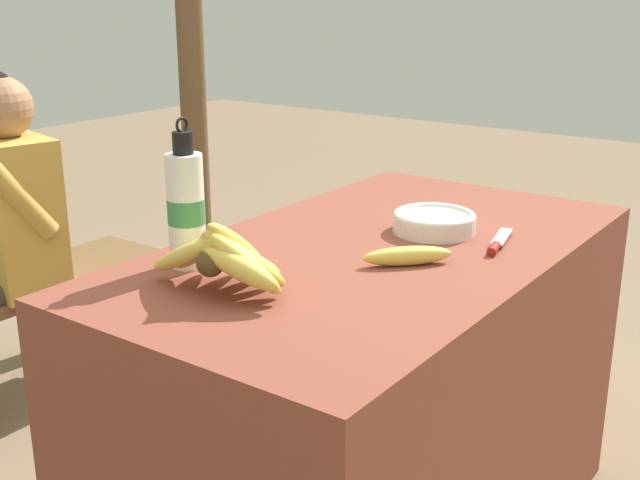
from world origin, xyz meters
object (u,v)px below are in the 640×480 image
(banana_bunch_ripe, at_px, (224,256))
(loose_banana_front, at_px, (408,256))
(knife, at_px, (497,244))
(water_bottle, at_px, (186,208))
(serving_bowl, at_px, (434,221))

(banana_bunch_ripe, relative_size, loose_banana_front, 1.94)
(knife, bearing_deg, water_bottle, 122.48)
(serving_bowl, distance_m, loose_banana_front, 0.25)
(serving_bowl, relative_size, water_bottle, 0.63)
(banana_bunch_ripe, distance_m, serving_bowl, 0.60)
(water_bottle, distance_m, loose_banana_front, 0.46)
(water_bottle, bearing_deg, banana_bunch_ripe, -113.45)
(banana_bunch_ripe, relative_size, knife, 1.70)
(banana_bunch_ripe, xyz_separation_m, water_bottle, (0.07, 0.16, 0.05))
(serving_bowl, bearing_deg, water_bottle, 149.71)
(banana_bunch_ripe, distance_m, knife, 0.63)
(banana_bunch_ripe, bearing_deg, loose_banana_front, -30.41)
(loose_banana_front, xyz_separation_m, knife, (0.21, -0.10, -0.01))
(serving_bowl, distance_m, knife, 0.17)
(serving_bowl, xyz_separation_m, loose_banana_front, (-0.24, -0.07, -0.01))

